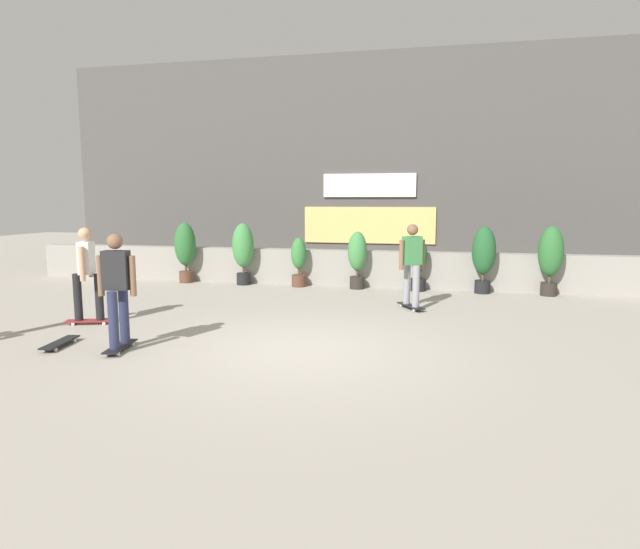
{
  "coord_description": "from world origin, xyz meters",
  "views": [
    {
      "loc": [
        2.01,
        -7.39,
        2.17
      ],
      "look_at": [
        0.0,
        1.5,
        0.9
      ],
      "focal_mm": 30.23,
      "sensor_mm": 36.0,
      "label": 1
    }
  ],
  "objects": [
    {
      "name": "ground_plane",
      "position": [
        0.0,
        0.0,
        0.0
      ],
      "size": [
        48.0,
        48.0,
        0.0
      ],
      "primitive_type": "plane",
      "color": "#A8A093"
    },
    {
      "name": "planter_wall",
      "position": [
        0.0,
        6.0,
        0.45
      ],
      "size": [
        18.0,
        0.4,
        0.9
      ],
      "primitive_type": "cube",
      "color": "gray",
      "rests_on": "ground"
    },
    {
      "name": "building_backdrop",
      "position": [
        -0.0,
        10.0,
        3.25
      ],
      "size": [
        20.0,
        2.08,
        6.5
      ],
      "color": "#4C4947",
      "rests_on": "ground"
    },
    {
      "name": "potted_plant_0",
      "position": [
        -4.54,
        5.55,
        0.92
      ],
      "size": [
        0.55,
        0.55,
        1.58
      ],
      "color": "brown",
      "rests_on": "ground"
    },
    {
      "name": "potted_plant_1",
      "position": [
        -2.93,
        5.55,
        0.92
      ],
      "size": [
        0.55,
        0.55,
        1.58
      ],
      "color": "black",
      "rests_on": "ground"
    },
    {
      "name": "potted_plant_2",
      "position": [
        -1.46,
        5.55,
        0.66
      ],
      "size": [
        0.38,
        0.38,
        1.23
      ],
      "color": "brown",
      "rests_on": "ground"
    },
    {
      "name": "potted_plant_3",
      "position": [
        0.02,
        5.55,
        0.8
      ],
      "size": [
        0.47,
        0.47,
        1.4
      ],
      "color": "#2D2823",
      "rests_on": "ground"
    },
    {
      "name": "potted_plant_4",
      "position": [
        1.5,
        5.55,
        0.69
      ],
      "size": [
        0.4,
        0.4,
        1.26
      ],
      "color": "black",
      "rests_on": "ground"
    },
    {
      "name": "potted_plant_5",
      "position": [
        2.98,
        5.55,
        0.91
      ],
      "size": [
        0.54,
        0.54,
        1.56
      ],
      "color": "black",
      "rests_on": "ground"
    },
    {
      "name": "potted_plant_6",
      "position": [
        4.43,
        5.55,
        0.93
      ],
      "size": [
        0.55,
        0.55,
        1.58
      ],
      "color": "#2D2823",
      "rests_on": "ground"
    },
    {
      "name": "skater_by_wall_right",
      "position": [
        1.45,
        3.32,
        0.94
      ],
      "size": [
        0.6,
        0.78,
        1.7
      ],
      "color": "black",
      "rests_on": "ground"
    },
    {
      "name": "skater_by_wall_left",
      "position": [
        -3.97,
        0.73,
        0.94
      ],
      "size": [
        0.82,
        0.54,
        1.7
      ],
      "color": "maroon",
      "rests_on": "ground"
    },
    {
      "name": "skater_foreground",
      "position": [
        -2.48,
        -0.65,
        0.94
      ],
      "size": [
        0.55,
        0.82,
        1.7
      ],
      "color": "black",
      "rests_on": "ground"
    },
    {
      "name": "skateboard_near_camera",
      "position": [
        -3.48,
        -0.65,
        0.06
      ],
      "size": [
        0.31,
        0.82,
        0.08
      ],
      "color": "black",
      "rests_on": "ground"
    }
  ]
}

